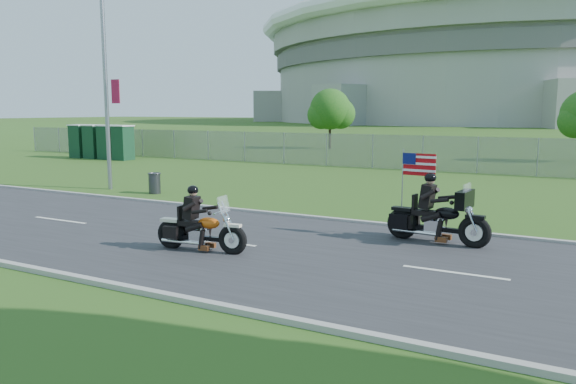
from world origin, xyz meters
The scene contains 15 objects.
ground centered at (0.00, 0.00, 0.00)m, with size 420.00×420.00×0.00m, color #2F4916.
road centered at (0.00, 0.00, 0.02)m, with size 120.00×8.00×0.04m, color #28282B.
curb_north centered at (0.00, 4.05, 0.05)m, with size 120.00×0.18×0.12m, color #9E9B93.
curb_south centered at (0.00, -4.05, 0.05)m, with size 120.00×0.18×0.12m, color #9E9B93.
fence centered at (-5.00, 20.00, 1.00)m, with size 60.00×0.03×2.00m, color gray.
stadium centered at (-20.00, 170.00, 15.58)m, with size 140.40×140.40×29.20m.
streetlight centered at (-11.98, 6.22, 5.64)m, with size 0.90×2.46×10.00m.
porta_toilet_a centered at (-22.00, 17.00, 1.15)m, with size 1.10×1.10×2.30m, color #11371F.
porta_toilet_b centered at (-23.40, 17.00, 1.15)m, with size 1.10×1.10×2.30m, color #11371F.
porta_toilet_c centered at (-24.80, 17.00, 1.15)m, with size 1.10×1.10×2.30m, color #11371F.
porta_toilet_d centered at (-26.20, 17.00, 1.15)m, with size 1.10×1.10×2.30m, color #11371F.
tree_fence_mid centered at (-13.95, 34.04, 3.30)m, with size 3.96×3.69×5.30m.
motorcycle_lead centered at (-1.87, -1.01, 0.52)m, with size 2.44×0.78×1.64m.
motorcycle_follow centered at (2.99, 2.57, 0.63)m, with size 2.75×0.93×2.29m.
trash_can centered at (-9.40, 5.92, 0.42)m, with size 0.48×0.48×0.83m, color #35353A.
Camera 1 is at (6.30, -11.70, 3.43)m, focal length 35.00 mm.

